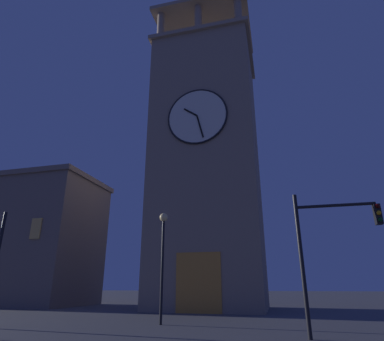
% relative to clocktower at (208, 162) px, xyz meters
% --- Properties ---
extents(ground_plane, '(200.00, 200.00, 0.00)m').
position_rel_clocktower_xyz_m(ground_plane, '(-1.45, 2.72, -12.47)').
color(ground_plane, '#4C4C51').
extents(clocktower, '(9.41, 8.92, 30.71)m').
position_rel_clocktower_xyz_m(clocktower, '(0.00, 0.00, 0.00)').
color(clocktower, gray).
rests_on(clocktower, ground_plane).
extents(adjacent_wing_building, '(19.48, 8.54, 12.24)m').
position_rel_clocktower_xyz_m(adjacent_wing_building, '(21.92, -0.93, -6.33)').
color(adjacent_wing_building, '#75665B').
rests_on(adjacent_wing_building, ground_plane).
extents(traffic_signal_mid, '(3.04, 0.41, 5.17)m').
position_rel_clocktower_xyz_m(traffic_signal_mid, '(-7.27, 13.84, -9.08)').
color(traffic_signal_mid, black).
rests_on(traffic_signal_mid, ground_plane).
extents(street_lamp, '(0.44, 0.44, 5.41)m').
position_rel_clocktower_xyz_m(street_lamp, '(0.26, 10.90, -8.72)').
color(street_lamp, black).
rests_on(street_lamp, ground_plane).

